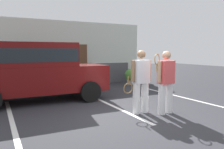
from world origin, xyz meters
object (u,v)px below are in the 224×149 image
at_px(parked_suv, 36,69).
at_px(potted_plant_by_porch, 130,76).
at_px(tennis_player_man, 141,81).
at_px(tennis_player_woman, 166,81).
at_px(potted_plant_secondary, 141,74).

height_order(parked_suv, potted_plant_by_porch, parked_suv).
xyz_separation_m(parked_suv, tennis_player_man, (2.36, -2.97, -0.22)).
relative_size(tennis_player_man, tennis_player_woman, 1.01).
relative_size(tennis_player_man, potted_plant_secondary, 2.00).
relative_size(parked_suv, tennis_player_man, 2.61).
distance_m(tennis_player_man, potted_plant_secondary, 6.11).
bearing_deg(potted_plant_secondary, tennis_player_man, -125.59).
height_order(parked_suv, tennis_player_man, parked_suv).
xyz_separation_m(parked_suv, tennis_player_woman, (2.94, -3.35, -0.22)).
bearing_deg(parked_suv, potted_plant_secondary, 20.28).
bearing_deg(potted_plant_by_porch, tennis_player_woman, -112.35).
distance_m(tennis_player_woman, potted_plant_secondary, 6.12).
xyz_separation_m(tennis_player_woman, potted_plant_by_porch, (2.08, 5.05, -0.47)).
bearing_deg(parked_suv, tennis_player_man, -49.92).
distance_m(parked_suv, potted_plant_secondary, 6.26).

